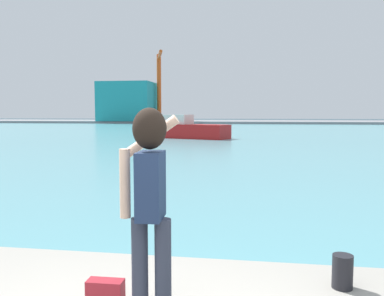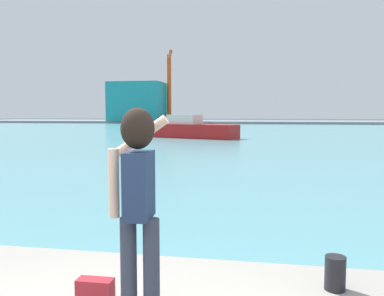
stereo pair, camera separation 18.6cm
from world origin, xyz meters
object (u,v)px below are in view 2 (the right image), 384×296
person_photographer (138,189)px  warehouse_left (139,102)px  handbag (95,292)px  harbor_bollard (335,273)px  port_crane (169,80)px  boat_moored (193,129)px

person_photographer → warehouse_left: 91.27m
handbag → harbor_bollard: 2.25m
harbor_bollard → port_crane: size_ratio=0.02×
handbag → boat_moored: boat_moored is taller
handbag → warehouse_left: 91.14m
person_photographer → warehouse_left: warehouse_left is taller
warehouse_left → port_crane: 8.74m
person_photographer → handbag: bearing=80.2°
boat_moored → port_crane: 56.67m
person_photographer → warehouse_left: size_ratio=0.15×
harbor_bollard → boat_moored: bearing=102.8°
boat_moored → port_crane: port_crane is taller
boat_moored → port_crane: size_ratio=0.56×
person_photographer → harbor_bollard: 2.08m
handbag → harbor_bollard: bearing=18.6°
handbag → port_crane: bearing=103.2°
person_photographer → harbor_bollard: size_ratio=5.30×
harbor_bollard → port_crane: 89.50m
person_photographer → port_crane: bearing=10.4°
harbor_bollard → person_photographer: bearing=-155.9°
boat_moored → handbag: bearing=-60.6°
person_photographer → handbag: (-0.42, 0.05, -0.95)m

